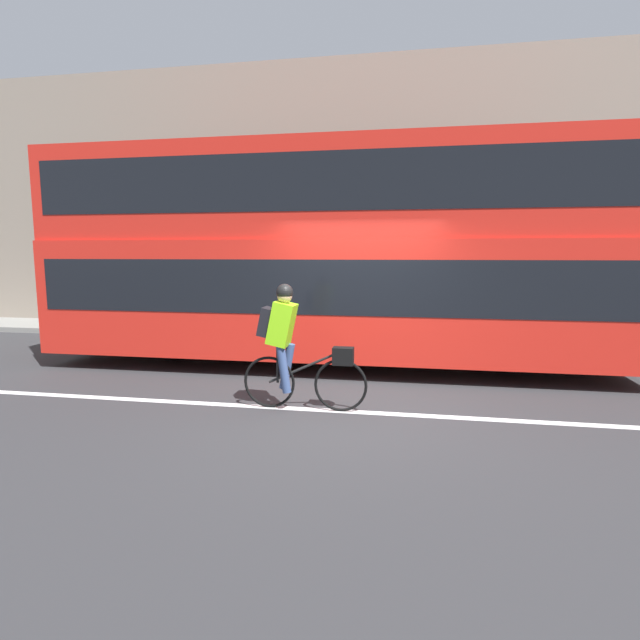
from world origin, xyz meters
The scene contains 6 objects.
ground_plane centered at (0.00, 0.00, 0.00)m, with size 80.00×80.00×0.00m, color #2D2D30.
road_center_line centered at (0.00, -0.11, 0.00)m, with size 50.00×0.14×0.01m, color silver.
sidewalk_curb centered at (0.00, 5.52, 0.06)m, with size 60.00×1.70×0.13m.
building_facade centered at (0.00, 6.52, 3.34)m, with size 60.00×0.30×6.68m.
bus centered at (-0.57, 2.54, 2.08)m, with size 9.88×2.45×3.76m.
cyclist_on_bike centered at (-0.70, -0.12, 0.87)m, with size 1.61×0.32×1.61m.
Camera 1 is at (0.76, -6.17, 1.99)m, focal length 28.00 mm.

